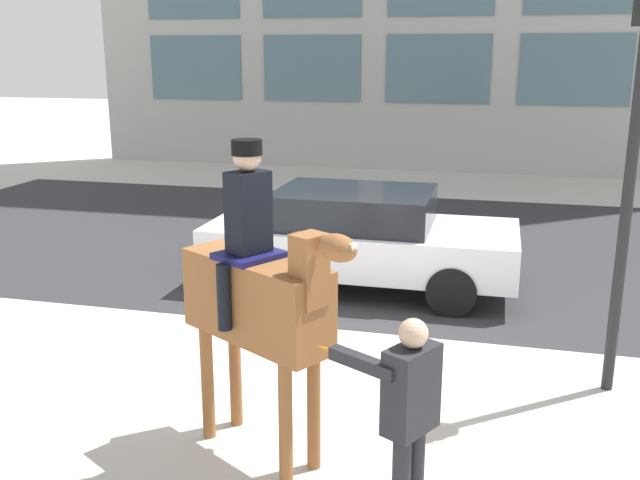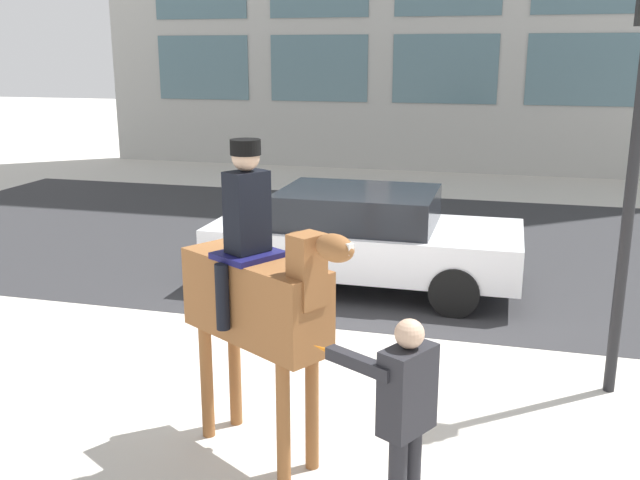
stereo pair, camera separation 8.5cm
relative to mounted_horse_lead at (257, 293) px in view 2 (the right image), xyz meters
name	(u,v)px [view 2 (the right image)]	position (x,y,z in m)	size (l,w,h in m)	color
ground_plane	(331,345)	(0.02, 2.36, -1.42)	(80.00, 80.00, 0.00)	beige
road_surface	(395,243)	(0.02, 7.11, -1.42)	(20.37, 8.50, 0.01)	#2D2D30
mounted_horse_lead	(257,293)	(0.00, 0.00, 0.00)	(1.68, 1.17, 2.65)	brown
pedestrian_bystander	(404,411)	(1.30, -0.74, -0.48)	(0.91, 0.46, 1.61)	#232328
street_car_near_lane	(363,237)	(-0.06, 4.58, -0.68)	(4.35, 1.97, 1.42)	silver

